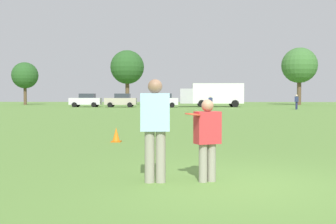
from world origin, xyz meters
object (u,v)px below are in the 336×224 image
object	(u,v)px
frisbee	(193,114)
parked_car_mid_left	(121,100)
parked_car_near_left	(86,100)
player_defender	(207,136)
bystander_field_marshal	(297,101)
player_thrower	(155,124)
bystander_far_jogger	(162,101)
bystander_sideline_watcher	(210,102)
box_truck	(213,94)
traffic_cone	(116,135)
parked_car_center	(163,100)

from	to	relation	value
frisbee	parked_car_mid_left	distance (m)	48.69
frisbee	parked_car_near_left	size ratio (longest dim) A/B	0.06
parked_car_near_left	player_defender	bearing A→B (deg)	-73.92
parked_car_near_left	bystander_field_marshal	distance (m)	27.35
frisbee	bystander_field_marshal	xyz separation A→B (m)	(12.15, 39.42, -0.26)
player_defender	player_thrower	bearing A→B (deg)	-173.49
frisbee	bystander_field_marshal	distance (m)	41.25
frisbee	bystander_far_jogger	distance (m)	41.00
player_thrower	bystander_sideline_watcher	distance (m)	40.20
player_defender	box_truck	xyz separation A→B (m)	(3.28, 49.26, 0.94)
player_defender	traffic_cone	bearing A→B (deg)	113.28
parked_car_near_left	bystander_field_marshal	world-z (taller)	parked_car_near_left
parked_car_mid_left	bystander_far_jogger	world-z (taller)	parked_car_mid_left
parked_car_center	traffic_cone	bearing A→B (deg)	-88.92
parked_car_mid_left	bystander_field_marshal	bearing A→B (deg)	-22.06
parked_car_near_left	bystander_far_jogger	xyz separation A→B (m)	(10.76, -7.58, 0.00)
frisbee	parked_car_mid_left	bearing A→B (deg)	100.37
parked_car_center	box_truck	size ratio (longest dim) A/B	0.50
parked_car_near_left	bystander_far_jogger	world-z (taller)	parked_car_near_left
player_defender	parked_car_near_left	world-z (taller)	parked_car_near_left
player_thrower	player_defender	world-z (taller)	player_thrower
parked_car_mid_left	parked_car_center	xyz separation A→B (m)	(5.58, -0.55, 0.00)
frisbee	traffic_cone	size ratio (longest dim) A/B	0.57
bystander_far_jogger	parked_car_mid_left	bearing A→B (deg)	130.00
bystander_field_marshal	parked_car_near_left	bearing A→B (deg)	160.66
parked_car_near_left	parked_car_center	bearing A→B (deg)	-6.17
traffic_cone	parked_car_center	bearing A→B (deg)	91.08
player_defender	parked_car_center	bearing A→B (deg)	94.18
frisbee	parked_car_mid_left	size ratio (longest dim) A/B	0.06
box_truck	bystander_field_marshal	world-z (taller)	box_truck
parked_car_near_left	parked_car_mid_left	world-z (taller)	same
player_defender	bystander_sideline_watcher	xyz separation A→B (m)	(2.41, 39.96, 0.05)
parked_car_mid_left	bystander_far_jogger	xyz separation A→B (m)	(5.87, -7.00, 0.00)
player_defender	parked_car_near_left	bearing A→B (deg)	106.08
player_thrower	frisbee	distance (m)	0.68
bystander_sideline_watcher	bystander_far_jogger	distance (m)	5.61
player_defender	box_truck	world-z (taller)	box_truck
traffic_cone	box_truck	world-z (taller)	box_truck
player_thrower	bystander_sideline_watcher	size ratio (longest dim) A/B	1.19
player_thrower	bystander_far_jogger	bearing A→B (deg)	93.14
player_thrower	parked_car_center	bearing A→B (deg)	93.06
traffic_cone	box_truck	xyz separation A→B (m)	(5.95, 43.06, 1.52)
player_thrower	bystander_far_jogger	distance (m)	40.86
parked_car_center	box_truck	distance (m)	7.09
player_thrower	bystander_far_jogger	size ratio (longest dim) A/B	1.10
player_defender	bystander_far_jogger	xyz separation A→B (m)	(-3.15, 40.70, 0.11)
player_thrower	box_truck	size ratio (longest dim) A/B	0.21
box_truck	bystander_field_marshal	distance (m)	13.25
frisbee	bystander_sideline_watcher	xyz separation A→B (m)	(2.68, 40.16, -0.34)
frisbee	bystander_sideline_watcher	bearing A→B (deg)	86.19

